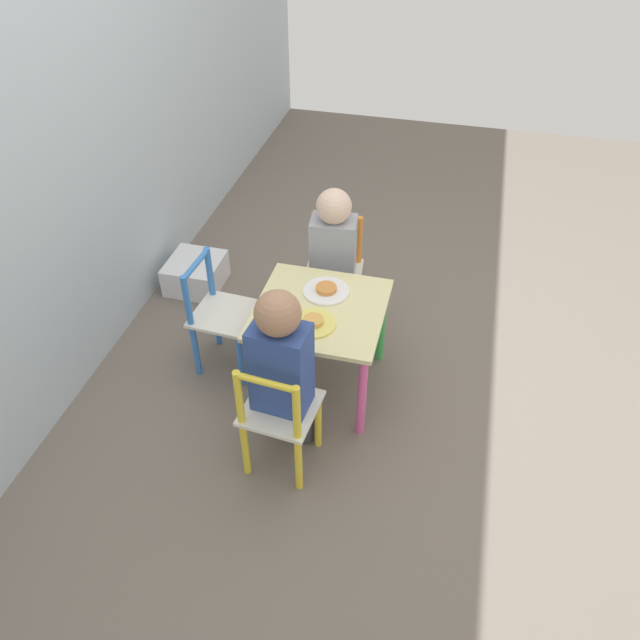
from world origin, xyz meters
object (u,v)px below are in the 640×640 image
kids_table (320,321)px  child_right (333,252)px  plate_right (326,290)px  plate_left (313,323)px  chair_yellow (279,416)px  chair_orange (334,275)px  chair_blue (220,317)px  storage_bin (196,273)px  child_left (283,364)px

kids_table → child_right: size_ratio=0.70×
plate_right → plate_left: 0.21m
kids_table → chair_yellow: size_ratio=0.96×
kids_table → child_right: child_right is taller
plate_left → chair_yellow: bearing=173.1°
kids_table → chair_yellow: chair_yellow is taller
chair_orange → chair_blue: 0.58m
plate_left → storage_bin: (0.65, 0.81, -0.36)m
kids_table → child_left: (-0.39, 0.04, 0.12)m
child_left → plate_left: size_ratio=4.53×
chair_blue → child_left: child_left is taller
child_right → storage_bin: (0.15, 0.77, -0.36)m
chair_orange → chair_yellow: same height
chair_yellow → chair_blue: same height
kids_table → child_right: 0.40m
kids_table → chair_orange: 0.46m
chair_blue → storage_bin: size_ratio=1.88×
chair_orange → child_right: bearing=-90.0°
chair_blue → storage_bin: chair_blue is taller
kids_table → child_left: child_left is taller
chair_orange → child_left: bearing=-95.1°
chair_yellow → child_left: 0.22m
child_left → plate_right: (0.50, -0.04, -0.04)m
plate_left → chair_orange: bearing=4.7°
chair_yellow → chair_blue: 0.63m
chair_blue → plate_left: bearing=-102.9°
chair_orange → child_right: child_right is taller
plate_right → plate_left: bearing=180.0°
chair_blue → plate_right: (0.08, -0.45, 0.17)m
chair_blue → child_left: size_ratio=0.67×
chair_yellow → child_right: child_right is taller
chair_orange → chair_blue: (-0.42, 0.41, 0.00)m
storage_bin → plate_left: bearing=-128.7°
kids_table → plate_left: (-0.10, 0.00, 0.08)m
kids_table → chair_yellow: bearing=174.7°
chair_yellow → storage_bin: bearing=-47.0°
chair_orange → child_left: (-0.84, -0.01, 0.21)m
chair_orange → child_right: (-0.06, -0.01, 0.17)m
chair_yellow → plate_left: chair_yellow is taller
child_right → storage_bin: child_right is taller
child_right → chair_orange: bearing=90.0°
chair_orange → chair_yellow: 0.90m
kids_table → child_left: size_ratio=0.64×
chair_blue → child_right: 0.57m
plate_right → chair_yellow: bearing=175.7°
chair_orange → storage_bin: (0.09, 0.76, -0.19)m
child_left → plate_left: child_left is taller
kids_table → child_left: bearing=174.7°
kids_table → chair_blue: (0.03, 0.45, -0.09)m
chair_orange → storage_bin: bearing=167.4°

